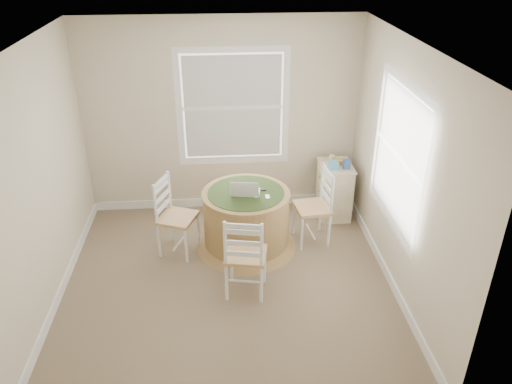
{
  "coord_description": "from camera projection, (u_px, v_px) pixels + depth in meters",
  "views": [
    {
      "loc": [
        -0.03,
        -4.41,
        3.51
      ],
      "look_at": [
        0.35,
        0.45,
        0.91
      ],
      "focal_mm": 35.0,
      "sensor_mm": 36.0,
      "label": 1
    }
  ],
  "objects": [
    {
      "name": "box_blue",
      "position": [
        346.0,
        164.0,
        6.42
      ],
      "size": [
        0.08,
        0.08,
        0.12
      ],
      "primitive_type": "cube",
      "rotation": [
        0.0,
        0.0,
        0.01
      ],
      "color": "#365BA4",
      "rests_on": "corner_chest"
    },
    {
      "name": "chair_left",
      "position": [
        178.0,
        218.0,
        5.88
      ],
      "size": [
        0.52,
        0.54,
        0.95
      ],
      "primitive_type": null,
      "rotation": [
        0.0,
        0.0,
        1.2
      ],
      "color": "white",
      "rests_on": "ground"
    },
    {
      "name": "tissue_box",
      "position": [
        333.0,
        165.0,
        6.41
      ],
      "size": [
        0.12,
        0.12,
        0.1
      ],
      "primitive_type": "cube",
      "rotation": [
        0.0,
        0.0,
        0.01
      ],
      "color": "#569FC5",
      "rests_on": "corner_chest"
    },
    {
      "name": "round_table",
      "position": [
        246.0,
        217.0,
        6.02
      ],
      "size": [
        1.22,
        1.22,
        0.75
      ],
      "rotation": [
        0.0,
        0.0,
        0.01
      ],
      "color": "#A17248",
      "rests_on": "ground"
    },
    {
      "name": "cup_cream",
      "position": [
        332.0,
        158.0,
        6.61
      ],
      "size": [
        0.07,
        0.07,
        0.09
      ],
      "primitive_type": "cylinder",
      "color": "beige",
      "rests_on": "corner_chest"
    },
    {
      "name": "room",
      "position": [
        241.0,
        172.0,
        5.08
      ],
      "size": [
        3.64,
        3.64,
        2.64
      ],
      "color": "#745F4A",
      "rests_on": "ground"
    },
    {
      "name": "chair_near",
      "position": [
        246.0,
        254.0,
        5.22
      ],
      "size": [
        0.49,
        0.47,
        0.95
      ],
      "primitive_type": null,
      "rotation": [
        0.0,
        0.0,
        2.95
      ],
      "color": "white",
      "rests_on": "ground"
    },
    {
      "name": "mouse",
      "position": [
        256.0,
        196.0,
        5.77
      ],
      "size": [
        0.06,
        0.1,
        0.03
      ],
      "primitive_type": "ellipsoid",
      "rotation": [
        0.0,
        0.0,
        0.01
      ],
      "color": "white",
      "rests_on": "round_table"
    },
    {
      "name": "chair_right",
      "position": [
        312.0,
        207.0,
        6.1
      ],
      "size": [
        0.45,
        0.46,
        0.95
      ],
      "primitive_type": null,
      "rotation": [
        0.0,
        0.0,
        -1.45
      ],
      "color": "white",
      "rests_on": "ground"
    },
    {
      "name": "phone",
      "position": [
        268.0,
        197.0,
        5.76
      ],
      "size": [
        0.05,
        0.09,
        0.02
      ],
      "primitive_type": "cube",
      "rotation": [
        0.0,
        0.0,
        0.01
      ],
      "color": "#B7BABF",
      "rests_on": "round_table"
    },
    {
      "name": "box_yellow",
      "position": [
        338.0,
        162.0,
        6.55
      ],
      "size": [
        0.15,
        0.1,
        0.06
      ],
      "primitive_type": "cube",
      "rotation": [
        0.0,
        0.0,
        0.01
      ],
      "color": "gold",
      "rests_on": "corner_chest"
    },
    {
      "name": "laptop",
      "position": [
        246.0,
        192.0,
        5.81
      ],
      "size": [
        0.36,
        0.33,
        0.23
      ],
      "rotation": [
        0.0,
        0.0,
        2.99
      ],
      "color": "white",
      "rests_on": "round_table"
    },
    {
      "name": "keys",
      "position": [
        263.0,
        190.0,
        5.91
      ],
      "size": [
        0.06,
        0.05,
        0.02
      ],
      "primitive_type": "cube",
      "rotation": [
        0.0,
        0.0,
        0.01
      ],
      "color": "black",
      "rests_on": "round_table"
    },
    {
      "name": "corner_chest",
      "position": [
        334.0,
        190.0,
        6.71
      ],
      "size": [
        0.42,
        0.57,
        0.75
      ],
      "rotation": [
        0.0,
        0.0,
        0.01
      ],
      "color": "#FBE6BC",
      "rests_on": "ground"
    }
  ]
}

